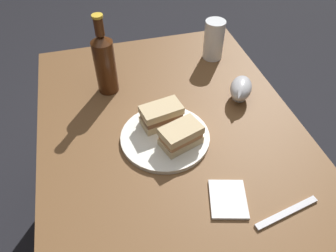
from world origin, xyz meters
name	(u,v)px	position (x,y,z in m)	size (l,w,h in m)	color
ground_plane	(170,235)	(0.00, 0.00, 0.00)	(6.00, 6.00, 0.00)	black
dining_table	(170,192)	(0.00, 0.00, 0.36)	(1.05, 0.79, 0.71)	brown
plate	(165,137)	(-0.04, 0.03, 0.72)	(0.26, 0.26, 0.01)	silver
sandwich_half_left	(181,136)	(-0.08, -0.01, 0.76)	(0.10, 0.13, 0.06)	#CCB284
sandwich_half_right	(161,115)	(0.01, 0.03, 0.76)	(0.09, 0.13, 0.07)	#CCB284
potato_wedge_front	(176,129)	(-0.03, -0.01, 0.73)	(0.04, 0.02, 0.01)	#AD702D
potato_wedge_middle	(168,125)	(-0.01, 0.01, 0.74)	(0.04, 0.02, 0.02)	#B77F33
potato_wedge_back	(187,132)	(-0.05, -0.03, 0.73)	(0.04, 0.02, 0.02)	#B77F33
pint_glass	(214,42)	(0.33, -0.26, 0.78)	(0.07, 0.07, 0.15)	white
gravy_boat	(241,88)	(0.07, -0.26, 0.75)	(0.13, 0.12, 0.07)	#B7B7BC
cider_bottle	(105,62)	(0.23, 0.16, 0.82)	(0.07, 0.07, 0.27)	#47230F
napkin	(228,199)	(-0.28, -0.07, 0.72)	(0.11, 0.09, 0.01)	white
fork	(287,213)	(-0.35, -0.19, 0.72)	(0.18, 0.02, 0.01)	silver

